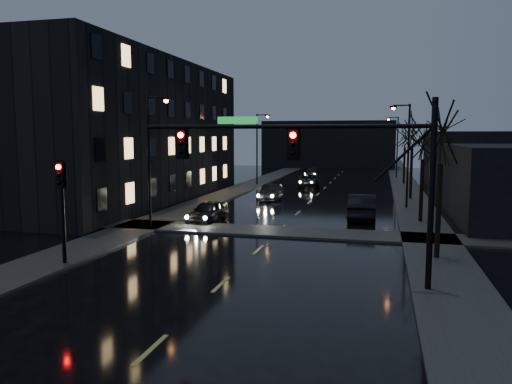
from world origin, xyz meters
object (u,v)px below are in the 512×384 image
Objects in this scene: oncoming_car_b at (271,192)px; oncoming_car_d at (312,173)px; oncoming_car_c at (309,180)px; lead_car at (362,207)px; oncoming_car_a at (208,211)px.

oncoming_car_d is at bearing 88.61° from oncoming_car_b.
oncoming_car_c reaches higher than oncoming_car_d.
oncoming_car_c is at bearing 82.31° from oncoming_car_b.
lead_car is (8.09, -8.03, 0.16)m from oncoming_car_b.
oncoming_car_c is 21.38m from lead_car.
oncoming_car_c is 1.12× the size of oncoming_car_d.
oncoming_car_a is 0.81× the size of oncoming_car_c.
oncoming_car_d is at bearing 90.10° from oncoming_car_a.
oncoming_car_d is (2.06, 35.14, -0.04)m from oncoming_car_a.
lead_car is at bearing -80.49° from oncoming_car_d.
oncoming_car_a is 0.91× the size of oncoming_car_d.
oncoming_car_b is 0.93× the size of oncoming_car_d.
oncoming_car_c reaches higher than oncoming_car_a.
oncoming_car_c is at bearing 85.76° from oncoming_car_a.
oncoming_car_b is (1.66, 11.64, -0.01)m from oncoming_car_a.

